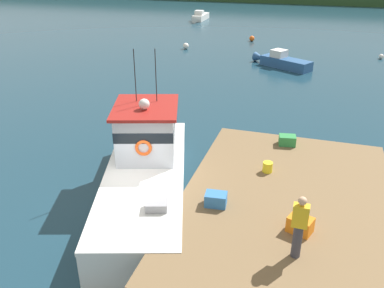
{
  "coord_description": "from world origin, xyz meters",
  "views": [
    {
      "loc": [
        5.11,
        -10.28,
        7.72
      ],
      "look_at": [
        1.2,
        2.3,
        1.4
      ],
      "focal_mm": 38.06,
      "sensor_mm": 36.0,
      "label": 1
    }
  ],
  "objects_px": {
    "deckhand_by_the_boat": "(299,226)",
    "moored_boat_mid_harbor": "(200,17)",
    "main_fishing_boat": "(146,168)",
    "moored_boat_near_channel": "(282,61)",
    "crate_single_by_cleat": "(216,199)",
    "mooring_buoy_inshore": "(186,46)",
    "crate_stack_near_edge": "(287,140)",
    "mooring_buoy_channel_marker": "(252,38)",
    "bait_bucket": "(268,167)",
    "mooring_buoy_spare_mooring": "(381,56)",
    "crate_single_far": "(300,225)"
  },
  "relations": [
    {
      "from": "deckhand_by_the_boat",
      "to": "crate_single_far",
      "type": "bearing_deg",
      "value": 87.98
    },
    {
      "from": "crate_single_by_cleat",
      "to": "mooring_buoy_spare_mooring",
      "type": "relative_size",
      "value": 1.64
    },
    {
      "from": "moored_boat_near_channel",
      "to": "crate_stack_near_edge",
      "type": "bearing_deg",
      "value": -83.68
    },
    {
      "from": "crate_stack_near_edge",
      "to": "mooring_buoy_inshore",
      "type": "xyz_separation_m",
      "value": [
        -10.22,
        19.3,
        -1.12
      ]
    },
    {
      "from": "bait_bucket",
      "to": "mooring_buoy_inshore",
      "type": "distance_m",
      "value": 23.7
    },
    {
      "from": "crate_stack_near_edge",
      "to": "deckhand_by_the_boat",
      "type": "relative_size",
      "value": 0.37
    },
    {
      "from": "moored_boat_mid_harbor",
      "to": "mooring_buoy_spare_mooring",
      "type": "xyz_separation_m",
      "value": [
        18.88,
        -14.19,
        -0.22
      ]
    },
    {
      "from": "mooring_buoy_channel_marker",
      "to": "moored_boat_mid_harbor",
      "type": "bearing_deg",
      "value": 127.81
    },
    {
      "from": "mooring_buoy_channel_marker",
      "to": "mooring_buoy_inshore",
      "type": "height_order",
      "value": "mooring_buoy_inshore"
    },
    {
      "from": "main_fishing_boat",
      "to": "moored_boat_near_channel",
      "type": "xyz_separation_m",
      "value": [
        2.67,
        18.6,
        -0.6
      ]
    },
    {
      "from": "main_fishing_boat",
      "to": "bait_bucket",
      "type": "height_order",
      "value": "main_fishing_boat"
    },
    {
      "from": "mooring_buoy_spare_mooring",
      "to": "mooring_buoy_inshore",
      "type": "height_order",
      "value": "mooring_buoy_inshore"
    },
    {
      "from": "moored_boat_mid_harbor",
      "to": "mooring_buoy_inshore",
      "type": "relative_size",
      "value": 9.04
    },
    {
      "from": "crate_stack_near_edge",
      "to": "moored_boat_near_channel",
      "type": "bearing_deg",
      "value": 96.32
    },
    {
      "from": "crate_single_by_cleat",
      "to": "mooring_buoy_inshore",
      "type": "bearing_deg",
      "value": 109.96
    },
    {
      "from": "moored_boat_near_channel",
      "to": "mooring_buoy_channel_marker",
      "type": "distance_m",
      "value": 9.3
    },
    {
      "from": "crate_stack_near_edge",
      "to": "moored_boat_near_channel",
      "type": "xyz_separation_m",
      "value": [
        -1.74,
        15.75,
        -0.97
      ]
    },
    {
      "from": "moored_boat_mid_harbor",
      "to": "moored_boat_near_channel",
      "type": "distance_m",
      "value": 22.3
    },
    {
      "from": "crate_single_by_cleat",
      "to": "deckhand_by_the_boat",
      "type": "height_order",
      "value": "deckhand_by_the_boat"
    },
    {
      "from": "deckhand_by_the_boat",
      "to": "moored_boat_near_channel",
      "type": "xyz_separation_m",
      "value": [
        -2.51,
        21.84,
        -1.65
      ]
    },
    {
      "from": "crate_single_far",
      "to": "deckhand_by_the_boat",
      "type": "height_order",
      "value": "deckhand_by_the_boat"
    },
    {
      "from": "main_fishing_boat",
      "to": "mooring_buoy_channel_marker",
      "type": "height_order",
      "value": "main_fishing_boat"
    },
    {
      "from": "main_fishing_boat",
      "to": "bait_bucket",
      "type": "relative_size",
      "value": 29.09
    },
    {
      "from": "deckhand_by_the_boat",
      "to": "mooring_buoy_spare_mooring",
      "type": "height_order",
      "value": "deckhand_by_the_boat"
    },
    {
      "from": "deckhand_by_the_boat",
      "to": "moored_boat_mid_harbor",
      "type": "distance_m",
      "value": 43.24
    },
    {
      "from": "bait_bucket",
      "to": "mooring_buoy_spare_mooring",
      "type": "bearing_deg",
      "value": 75.65
    },
    {
      "from": "main_fishing_boat",
      "to": "moored_boat_near_channel",
      "type": "bearing_deg",
      "value": 81.84
    },
    {
      "from": "bait_bucket",
      "to": "mooring_buoy_spare_mooring",
      "type": "distance_m",
      "value": 23.53
    },
    {
      "from": "crate_single_far",
      "to": "moored_boat_mid_harbor",
      "type": "distance_m",
      "value": 42.33
    },
    {
      "from": "deckhand_by_the_boat",
      "to": "mooring_buoy_spare_mooring",
      "type": "distance_m",
      "value": 27.08
    },
    {
      "from": "main_fishing_boat",
      "to": "deckhand_by_the_boat",
      "type": "relative_size",
      "value": 6.07
    },
    {
      "from": "bait_bucket",
      "to": "moored_boat_mid_harbor",
      "type": "relative_size",
      "value": 0.07
    },
    {
      "from": "moored_boat_near_channel",
      "to": "bait_bucket",
      "type": "bearing_deg",
      "value": -85.77
    },
    {
      "from": "moored_boat_near_channel",
      "to": "mooring_buoy_inshore",
      "type": "relative_size",
      "value": 8.86
    },
    {
      "from": "main_fishing_boat",
      "to": "crate_stack_near_edge",
      "type": "xyz_separation_m",
      "value": [
        4.41,
        2.85,
        0.37
      ]
    },
    {
      "from": "deckhand_by_the_boat",
      "to": "mooring_buoy_channel_marker",
      "type": "xyz_separation_m",
      "value": [
        -6.15,
        30.39,
        -1.82
      ]
    },
    {
      "from": "bait_bucket",
      "to": "deckhand_by_the_boat",
      "type": "distance_m",
      "value": 4.07
    },
    {
      "from": "crate_single_far",
      "to": "mooring_buoy_channel_marker",
      "type": "height_order",
      "value": "crate_single_far"
    },
    {
      "from": "deckhand_by_the_boat",
      "to": "mooring_buoy_spare_mooring",
      "type": "bearing_deg",
      "value": 80.09
    },
    {
      "from": "mooring_buoy_channel_marker",
      "to": "deckhand_by_the_boat",
      "type": "bearing_deg",
      "value": -78.56
    },
    {
      "from": "crate_single_far",
      "to": "crate_single_by_cleat",
      "type": "bearing_deg",
      "value": 167.21
    },
    {
      "from": "bait_bucket",
      "to": "moored_boat_mid_harbor",
      "type": "bearing_deg",
      "value": 109.45
    },
    {
      "from": "moored_boat_mid_harbor",
      "to": "moored_boat_near_channel",
      "type": "height_order",
      "value": "moored_boat_near_channel"
    },
    {
      "from": "main_fishing_boat",
      "to": "crate_single_far",
      "type": "relative_size",
      "value": 16.48
    },
    {
      "from": "crate_single_by_cleat",
      "to": "mooring_buoy_channel_marker",
      "type": "xyz_separation_m",
      "value": [
        -3.84,
        28.9,
        -1.14
      ]
    },
    {
      "from": "deckhand_by_the_boat",
      "to": "moored_boat_near_channel",
      "type": "distance_m",
      "value": 22.04
    },
    {
      "from": "bait_bucket",
      "to": "moored_boat_near_channel",
      "type": "xyz_separation_m",
      "value": [
        -1.33,
        18.0,
        -0.96
      ]
    },
    {
      "from": "main_fishing_boat",
      "to": "crate_stack_near_edge",
      "type": "bearing_deg",
      "value": 32.82
    },
    {
      "from": "bait_bucket",
      "to": "mooring_buoy_spare_mooring",
      "type": "xyz_separation_m",
      "value": [
        5.82,
        22.77,
        -1.19
      ]
    },
    {
      "from": "moored_boat_near_channel",
      "to": "mooring_buoy_inshore",
      "type": "bearing_deg",
      "value": 157.28
    }
  ]
}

